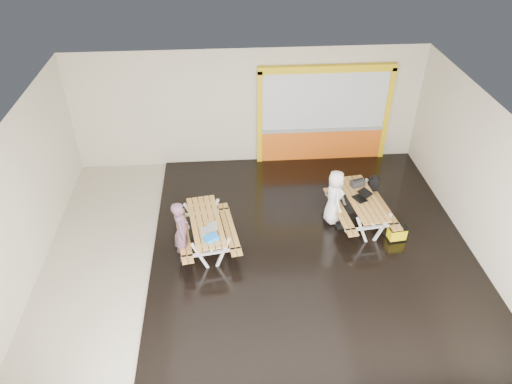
{
  "coord_description": "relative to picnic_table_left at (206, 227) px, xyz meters",
  "views": [
    {
      "loc": [
        -0.72,
        -8.67,
        7.76
      ],
      "look_at": [
        0.0,
        0.9,
        1.0
      ],
      "focal_mm": 33.94,
      "sensor_mm": 36.0,
      "label": 1
    }
  ],
  "objects": [
    {
      "name": "picnic_table_left",
      "position": [
        0.0,
        0.0,
        0.0
      ],
      "size": [
        1.62,
        2.15,
        0.79
      ],
      "color": "#C68E43",
      "rests_on": "deck"
    },
    {
      "name": "room",
      "position": [
        1.22,
        -0.13,
        1.14
      ],
      "size": [
        10.02,
        8.02,
        3.52
      ],
      "color": "beige",
      "rests_on": "ground"
    },
    {
      "name": "blue_pouch",
      "position": [
        0.13,
        -0.67,
        0.23
      ],
      "size": [
        0.36,
        0.33,
        0.09
      ],
      "primitive_type": "cube",
      "rotation": [
        0.0,
        0.0,
        0.51
      ],
      "color": "#107BEF",
      "rests_on": "picnic_table_left"
    },
    {
      "name": "deck",
      "position": [
        2.47,
        -0.13,
        -0.58
      ],
      "size": [
        7.5,
        7.98,
        0.05
      ],
      "primitive_type": "cube",
      "color": "black",
      "rests_on": "room"
    },
    {
      "name": "laptop_right",
      "position": [
        3.81,
        0.6,
        0.24
      ],
      "size": [
        0.5,
        0.48,
        0.17
      ],
      "color": "black",
      "rests_on": "picnic_table_right"
    },
    {
      "name": "dark_case",
      "position": [
        3.39,
        0.51,
        -0.48
      ],
      "size": [
        0.44,
        0.36,
        0.15
      ],
      "primitive_type": "cube",
      "rotation": [
        0.0,
        0.0,
        0.21
      ],
      "color": "black",
      "rests_on": "deck"
    },
    {
      "name": "person_left",
      "position": [
        -0.53,
        -0.37,
        0.22
      ],
      "size": [
        0.39,
        0.57,
        1.54
      ],
      "primitive_type": "imported",
      "rotation": [
        0.0,
        0.0,
        1.61
      ],
      "color": "#674357",
      "rests_on": "deck"
    },
    {
      "name": "person_right",
      "position": [
        3.15,
        0.67,
        0.22
      ],
      "size": [
        0.49,
        0.72,
        1.44
      ],
      "primitive_type": "imported",
      "rotation": [
        0.0,
        0.0,
        1.61
      ],
      "color": "white",
      "rests_on": "deck"
    },
    {
      "name": "laptop_left",
      "position": [
        0.06,
        -0.39,
        0.24
      ],
      "size": [
        0.39,
        0.35,
        0.16
      ],
      "color": "silver",
      "rests_on": "picnic_table_left"
    },
    {
      "name": "backpack",
      "position": [
        4.33,
        1.31,
        0.13
      ],
      "size": [
        0.26,
        0.17,
        0.42
      ],
      "color": "black",
      "rests_on": "picnic_table_right"
    },
    {
      "name": "kiosk",
      "position": [
        3.42,
        3.8,
        0.84
      ],
      "size": [
        3.88,
        0.16,
        3.0
      ],
      "color": "orange",
      "rests_on": "room"
    },
    {
      "name": "picnic_table_right",
      "position": [
        3.84,
        0.61,
        0.0
      ],
      "size": [
        1.56,
        2.12,
        0.8
      ],
      "color": "#C68E43",
      "rests_on": "deck"
    },
    {
      "name": "toolbox",
      "position": [
        3.84,
        1.14,
        0.27
      ],
      "size": [
        0.39,
        0.27,
        0.21
      ],
      "color": "black",
      "rests_on": "picnic_table_right"
    },
    {
      "name": "fluke_bag",
      "position": [
        4.57,
        -0.12,
        -0.38
      ],
      "size": [
        0.46,
        0.33,
        0.37
      ],
      "color": "black",
      "rests_on": "deck"
    }
  ]
}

